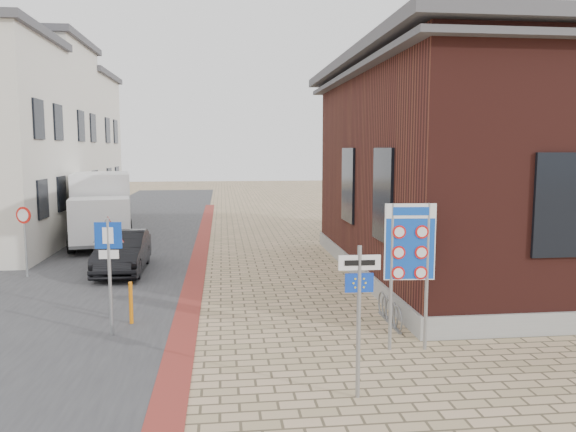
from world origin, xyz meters
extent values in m
plane|color=tan|center=(0.00, 0.00, 0.00)|extent=(120.00, 120.00, 0.00)
cube|color=#38383A|center=(-5.50, 15.00, 0.01)|extent=(7.00, 60.00, 0.02)
cube|color=maroon|center=(-2.00, 10.00, 0.01)|extent=(0.60, 40.00, 0.02)
cube|color=gray|center=(9.00, 7.00, 0.25)|extent=(12.15, 12.15, 0.50)
cube|color=#441A15|center=(9.00, 7.00, 3.50)|extent=(12.00, 12.00, 6.00)
cube|color=#48484C|center=(9.00, 7.00, 6.65)|extent=(13.00, 13.00, 0.30)
cube|color=#48484C|center=(9.00, 7.00, 6.25)|extent=(12.70, 12.70, 0.15)
cube|color=black|center=(2.98, 4.00, 2.80)|extent=(0.12, 1.60, 2.40)
cube|color=black|center=(2.98, 8.00, 2.80)|extent=(0.12, 1.60, 2.40)
cube|color=black|center=(6.00, 0.98, 2.80)|extent=(1.40, 0.12, 2.20)
cube|color=black|center=(-7.48, 10.80, 2.20)|extent=(0.10, 1.10, 1.40)
cube|color=black|center=(-7.48, 13.20, 2.20)|extent=(0.10, 1.10, 1.40)
cube|color=black|center=(-7.48, 10.80, 5.00)|extent=(0.10, 1.10, 1.40)
cube|color=black|center=(-7.48, 13.20, 5.00)|extent=(0.10, 1.10, 1.40)
cube|color=silver|center=(-11.00, 18.00, 4.40)|extent=(7.00, 6.00, 8.80)
cube|color=#48484C|center=(-11.00, 18.00, 8.95)|extent=(7.40, 6.40, 0.30)
cube|color=black|center=(-7.48, 16.80, 2.20)|extent=(0.10, 1.10, 1.40)
cube|color=black|center=(-7.48, 19.20, 2.20)|extent=(0.10, 1.10, 1.40)
cube|color=black|center=(-7.48, 16.80, 5.00)|extent=(0.10, 1.10, 1.40)
cube|color=black|center=(-7.48, 19.20, 5.00)|extent=(0.10, 1.10, 1.40)
cube|color=silver|center=(-11.00, 24.00, 4.00)|extent=(7.00, 6.00, 8.00)
cube|color=#48484C|center=(-11.00, 24.00, 8.15)|extent=(7.40, 6.40, 0.30)
cube|color=black|center=(-7.48, 22.80, 2.20)|extent=(0.10, 1.10, 1.40)
cube|color=black|center=(-7.48, 25.20, 2.20)|extent=(0.10, 1.10, 1.40)
cube|color=black|center=(-7.48, 22.80, 5.00)|extent=(0.10, 1.10, 1.40)
cube|color=black|center=(-7.48, 25.20, 5.00)|extent=(0.10, 1.10, 1.40)
torus|color=slate|center=(2.65, 1.60, 0.28)|extent=(0.04, 0.60, 0.60)
torus|color=slate|center=(2.65, 1.90, 0.28)|extent=(0.04, 0.60, 0.60)
torus|color=slate|center=(2.65, 2.20, 0.28)|extent=(0.04, 0.60, 0.60)
torus|color=slate|center=(2.65, 2.50, 0.28)|extent=(0.04, 0.60, 0.60)
torus|color=slate|center=(2.65, 2.80, 0.28)|extent=(0.04, 0.60, 0.60)
cube|color=slate|center=(2.65, 2.20, 0.02)|extent=(0.08, 1.60, 0.04)
imported|color=black|center=(-4.35, 8.43, 0.66)|extent=(1.47, 4.02, 1.32)
cube|color=slate|center=(-6.09, 13.80, 0.47)|extent=(3.11, 5.89, 0.26)
cube|color=white|center=(-5.75, 11.86, 1.29)|extent=(2.45, 2.11, 1.66)
cube|color=black|center=(-5.62, 11.09, 1.61)|extent=(1.95, 0.42, 0.83)
cube|color=white|center=(-6.25, 14.72, 1.81)|extent=(2.89, 4.07, 2.28)
cylinder|color=black|center=(-6.88, 11.98, 0.41)|extent=(0.40, 0.86, 0.83)
cylinder|color=black|center=(-4.73, 12.35, 0.41)|extent=(0.40, 0.86, 0.83)
cylinder|color=black|center=(-7.45, 15.24, 0.41)|extent=(0.40, 0.86, 0.83)
cylinder|color=black|center=(-5.31, 15.62, 0.41)|extent=(0.40, 0.86, 0.83)
cylinder|color=gray|center=(2.15, 0.53, 1.46)|extent=(0.07, 0.07, 2.93)
cylinder|color=gray|center=(2.85, 0.47, 1.46)|extent=(0.07, 0.07, 2.93)
cube|color=white|center=(2.50, 0.50, 2.17)|extent=(1.00, 0.13, 1.50)
cube|color=#0F46BA|center=(2.50, 0.50, 2.17)|extent=(0.96, 0.13, 1.46)
cube|color=white|center=(2.50, 0.50, 2.78)|extent=(0.96, 0.13, 0.28)
cylinder|color=gray|center=(1.00, -1.50, 1.24)|extent=(0.07, 0.07, 2.47)
cube|color=white|center=(1.00, -1.50, 2.21)|extent=(0.67, 0.05, 0.24)
cube|color=#0F38B7|center=(1.00, -1.50, 1.88)|extent=(0.45, 0.05, 0.30)
cylinder|color=gray|center=(-3.50, 2.00, 1.27)|extent=(0.07, 0.07, 2.53)
cube|color=#0E3BA9|center=(-3.50, 2.00, 2.18)|extent=(0.56, 0.06, 0.56)
cube|color=white|center=(-3.50, 2.00, 1.77)|extent=(0.41, 0.06, 0.18)
cylinder|color=gray|center=(-3.80, 3.50, 1.14)|extent=(0.07, 0.07, 2.28)
cylinder|color=gray|center=(-7.19, 8.00, 1.10)|extent=(0.07, 0.07, 2.20)
cylinder|color=red|center=(-7.19, 8.00, 1.95)|extent=(0.50, 0.22, 0.52)
cylinder|color=orange|center=(-3.22, 2.80, 0.49)|extent=(0.11, 0.11, 0.98)
camera|label=1|loc=(-1.12, -9.93, 3.97)|focal=35.00mm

